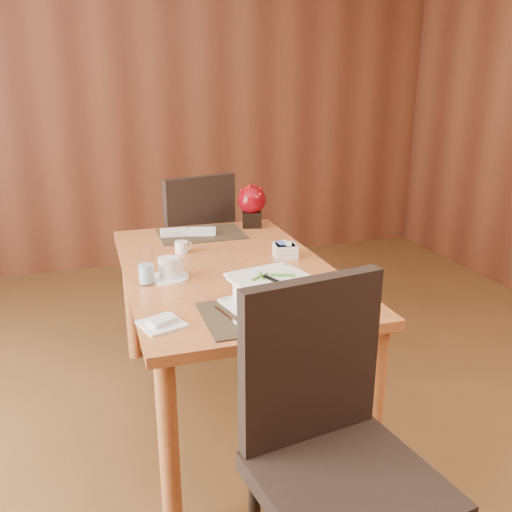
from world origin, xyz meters
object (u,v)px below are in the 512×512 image
object	(u,v)px
sugar_caddy	(285,251)
far_chair	(192,245)
water_glass	(146,266)
dining_table	(227,286)
soup_setting	(272,294)
creamer_jug	(181,247)
near_chair	(332,437)
bread_plate	(162,324)
berry_decor	(252,204)
coffee_cup	(169,270)

from	to	relation	value
sugar_caddy	far_chair	size ratio (longest dim) A/B	0.10
water_glass	dining_table	bearing A→B (deg)	17.29
soup_setting	creamer_jug	bearing A→B (deg)	91.90
dining_table	creamer_jug	distance (m)	0.33
soup_setting	near_chair	distance (m)	0.59
dining_table	soup_setting	bearing A→B (deg)	-85.92
creamer_jug	far_chair	size ratio (longest dim) A/B	0.08
sugar_caddy	near_chair	world-z (taller)	near_chair
dining_table	bread_plate	size ratio (longest dim) A/B	10.84
berry_decor	water_glass	bearing A→B (deg)	-132.70
near_chair	far_chair	size ratio (longest dim) A/B	1.00
dining_table	berry_decor	world-z (taller)	berry_decor
creamer_jug	sugar_caddy	xyz separation A→B (m)	(0.46, -0.21, 0.00)
creamer_jug	bread_plate	world-z (taller)	creamer_jug
coffee_cup	water_glass	distance (m)	0.11
bread_plate	soup_setting	bearing A→B (deg)	2.08
creamer_jug	soup_setting	bearing A→B (deg)	-82.36
dining_table	creamer_jug	world-z (taller)	creamer_jug
sugar_caddy	far_chair	bearing A→B (deg)	106.53
coffee_cup	bread_plate	xyz separation A→B (m)	(-0.10, -0.44, -0.04)
coffee_cup	sugar_caddy	size ratio (longest dim) A/B	1.57
bread_plate	far_chair	size ratio (longest dim) A/B	0.14
dining_table	coffee_cup	xyz separation A→B (m)	(-0.27, -0.09, 0.14)
creamer_jug	berry_decor	size ratio (longest dim) A/B	0.34
coffee_cup	bread_plate	world-z (taller)	coffee_cup
water_glass	bread_plate	bearing A→B (deg)	-90.00
creamer_jug	far_chair	world-z (taller)	far_chair
near_chair	far_chair	world-z (taller)	near_chair
soup_setting	sugar_caddy	world-z (taller)	soup_setting
berry_decor	far_chair	world-z (taller)	far_chair
soup_setting	dining_table	bearing A→B (deg)	81.63
soup_setting	near_chair	bearing A→B (deg)	-103.07
soup_setting	coffee_cup	size ratio (longest dim) A/B	2.17
dining_table	sugar_caddy	size ratio (longest dim) A/B	14.31
dining_table	water_glass	xyz separation A→B (m)	(-0.37, -0.12, 0.17)
near_chair	soup_setting	bearing A→B (deg)	80.75
coffee_cup	far_chair	world-z (taller)	far_chair
dining_table	coffee_cup	distance (m)	0.32
bread_plate	berry_decor	bearing A→B (deg)	59.42
far_chair	creamer_jug	bearing A→B (deg)	59.13
soup_setting	coffee_cup	bearing A→B (deg)	113.37
sugar_caddy	water_glass	bearing A→B (deg)	-166.73
soup_setting	berry_decor	size ratio (longest dim) A/B	1.52
dining_table	soup_setting	xyz separation A→B (m)	(0.04, -0.52, 0.16)
coffee_cup	sugar_caddy	world-z (taller)	coffee_cup
berry_decor	far_chair	xyz separation A→B (m)	(-0.29, 0.33, -0.31)
water_glass	bread_plate	world-z (taller)	water_glass
dining_table	sugar_caddy	bearing A→B (deg)	8.06
coffee_cup	sugar_caddy	distance (m)	0.58
soup_setting	sugar_caddy	distance (m)	0.62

